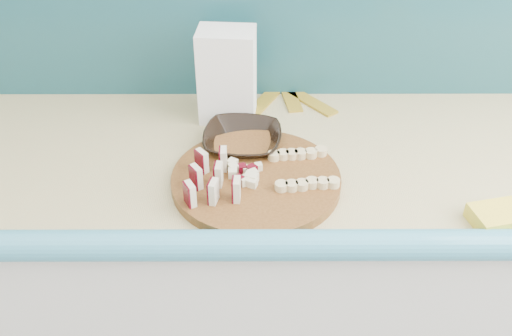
% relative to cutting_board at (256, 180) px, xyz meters
% --- Properties ---
extents(kitchen_counter, '(2.20, 0.63, 0.91)m').
position_rel_cutting_board_xyz_m(kitchen_counter, '(-0.16, 0.11, -0.46)').
color(kitchen_counter, silver).
rests_on(kitchen_counter, ground).
extents(backsplash, '(2.20, 0.02, 0.50)m').
position_rel_cutting_board_xyz_m(backsplash, '(-0.16, 0.40, 0.24)').
color(backsplash, teal).
rests_on(backsplash, kitchen_counter).
extents(cutting_board, '(0.40, 0.40, 0.02)m').
position_rel_cutting_board_xyz_m(cutting_board, '(0.00, 0.00, 0.00)').
color(cutting_board, '#4B2810').
rests_on(cutting_board, kitchen_counter).
extents(apple_wedges, '(0.11, 0.15, 0.05)m').
position_rel_cutting_board_xyz_m(apple_wedges, '(-0.09, -0.04, 0.04)').
color(apple_wedges, beige).
rests_on(apple_wedges, cutting_board).
extents(apple_chunks, '(0.06, 0.06, 0.02)m').
position_rel_cutting_board_xyz_m(apple_chunks, '(-0.02, -0.00, 0.02)').
color(apple_chunks, beige).
rests_on(apple_chunks, cutting_board).
extents(banana_slices, '(0.15, 0.15, 0.02)m').
position_rel_cutting_board_xyz_m(banana_slices, '(0.10, 0.01, 0.02)').
color(banana_slices, '#CDB47D').
rests_on(banana_slices, cutting_board).
extents(brown_bowl, '(0.20, 0.20, 0.04)m').
position_rel_cutting_board_xyz_m(brown_bowl, '(-0.03, 0.13, 0.01)').
color(brown_bowl, black).
rests_on(brown_bowl, kitchen_counter).
extents(flour_bag, '(0.14, 0.11, 0.23)m').
position_rel_cutting_board_xyz_m(flour_bag, '(-0.07, 0.28, 0.10)').
color(flour_bag, white).
rests_on(flour_bag, kitchen_counter).
extents(sponge, '(0.12, 0.10, 0.03)m').
position_rel_cutting_board_xyz_m(sponge, '(0.47, -0.12, 0.00)').
color(sponge, yellow).
rests_on(sponge, kitchen_counter).
extents(banana_peel, '(0.24, 0.19, 0.01)m').
position_rel_cutting_board_xyz_m(banana_peel, '(0.09, 0.36, -0.01)').
color(banana_peel, '#B39922').
rests_on(banana_peel, kitchen_counter).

